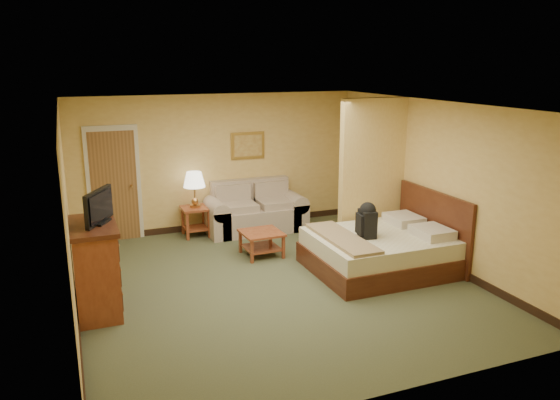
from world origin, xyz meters
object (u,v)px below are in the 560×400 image
coffee_table (261,238)px  bed (385,250)px  dresser (96,268)px  loveseat (255,215)px

coffee_table → bed: bearing=-39.1°
coffee_table → dresser: dresser is taller
dresser → bed: bearing=-1.2°
loveseat → dresser: dresser is taller
coffee_table → dresser: bearing=-155.9°
coffee_table → bed: size_ratio=0.31×
loveseat → bed: bed is taller
loveseat → coffee_table: bearing=-104.8°
coffee_table → dresser: 2.97m
loveseat → coffee_table: (-0.37, -1.38, -0.01)m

